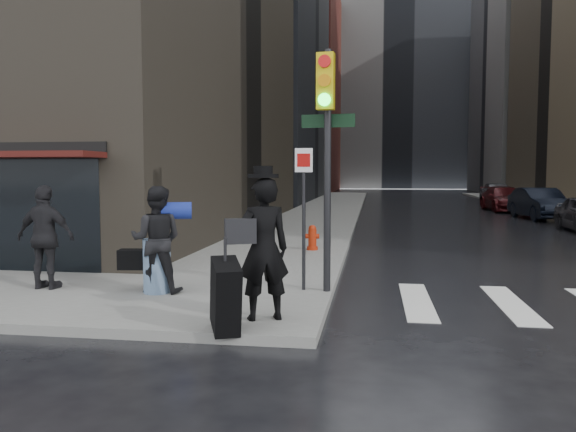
{
  "coord_description": "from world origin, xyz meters",
  "views": [
    {
      "loc": [
        2.71,
        -9.08,
        2.28
      ],
      "look_at": [
        0.8,
        3.47,
        1.3
      ],
      "focal_mm": 35.0,
      "sensor_mm": 36.0,
      "label": 1
    }
  ],
  "objects_px": {
    "man_greycoat": "(46,237)",
    "parked_car_3": "(504,199)",
    "parked_car_4": "(497,193)",
    "man_jeans": "(156,239)",
    "parked_car_2": "(540,204)",
    "fire_hydrant": "(312,239)",
    "man_overcoat": "(256,256)",
    "traffic_light": "(325,137)"
  },
  "relations": [
    {
      "from": "fire_hydrant",
      "to": "parked_car_2",
      "type": "height_order",
      "value": "parked_car_2"
    },
    {
      "from": "man_greycoat",
      "to": "parked_car_4",
      "type": "distance_m",
      "value": 34.78
    },
    {
      "from": "man_greycoat",
      "to": "fire_hydrant",
      "type": "distance_m",
      "value": 7.33
    },
    {
      "from": "man_overcoat",
      "to": "parked_car_2",
      "type": "xyz_separation_m",
      "value": [
        9.71,
        21.19,
        -0.33
      ]
    },
    {
      "from": "man_jeans",
      "to": "man_greycoat",
      "type": "distance_m",
      "value": 2.12
    },
    {
      "from": "fire_hydrant",
      "to": "parked_car_3",
      "type": "relative_size",
      "value": 0.14
    },
    {
      "from": "parked_car_4",
      "to": "parked_car_2",
      "type": "bearing_deg",
      "value": -90.5
    },
    {
      "from": "parked_car_3",
      "to": "parked_car_4",
      "type": "distance_m",
      "value": 6.11
    },
    {
      "from": "man_jeans",
      "to": "parked_car_3",
      "type": "relative_size",
      "value": 0.38
    },
    {
      "from": "man_jeans",
      "to": "traffic_light",
      "type": "relative_size",
      "value": 0.44
    },
    {
      "from": "parked_car_3",
      "to": "parked_car_4",
      "type": "height_order",
      "value": "parked_car_4"
    },
    {
      "from": "fire_hydrant",
      "to": "parked_car_4",
      "type": "bearing_deg",
      "value": 68.25
    },
    {
      "from": "man_overcoat",
      "to": "parked_car_3",
      "type": "distance_m",
      "value": 28.8
    },
    {
      "from": "man_overcoat",
      "to": "fire_hydrant",
      "type": "bearing_deg",
      "value": -112.87
    },
    {
      "from": "man_overcoat",
      "to": "traffic_light",
      "type": "relative_size",
      "value": 0.53
    },
    {
      "from": "parked_car_3",
      "to": "man_overcoat",
      "type": "bearing_deg",
      "value": -111.43
    },
    {
      "from": "parked_car_4",
      "to": "man_overcoat",
      "type": "bearing_deg",
      "value": -105.12
    },
    {
      "from": "parked_car_3",
      "to": "man_jeans",
      "type": "bearing_deg",
      "value": -116.72
    },
    {
      "from": "man_greycoat",
      "to": "traffic_light",
      "type": "height_order",
      "value": "traffic_light"
    },
    {
      "from": "parked_car_2",
      "to": "man_jeans",
      "type": "bearing_deg",
      "value": -126.9
    },
    {
      "from": "man_jeans",
      "to": "traffic_light",
      "type": "height_order",
      "value": "traffic_light"
    },
    {
      "from": "man_greycoat",
      "to": "parked_car_3",
      "type": "xyz_separation_m",
      "value": [
        13.66,
        25.55,
        -0.38
      ]
    },
    {
      "from": "man_greycoat",
      "to": "parked_car_3",
      "type": "distance_m",
      "value": 28.98
    },
    {
      "from": "fire_hydrant",
      "to": "parked_car_2",
      "type": "bearing_deg",
      "value": 54.42
    },
    {
      "from": "man_jeans",
      "to": "man_greycoat",
      "type": "height_order",
      "value": "man_greycoat"
    },
    {
      "from": "man_greycoat",
      "to": "parked_car_4",
      "type": "relative_size",
      "value": 0.39
    },
    {
      "from": "fire_hydrant",
      "to": "parked_car_2",
      "type": "distance_m",
      "value": 16.71
    },
    {
      "from": "parked_car_2",
      "to": "parked_car_4",
      "type": "relative_size",
      "value": 0.96
    },
    {
      "from": "man_overcoat",
      "to": "parked_car_4",
      "type": "relative_size",
      "value": 0.47
    },
    {
      "from": "man_greycoat",
      "to": "parked_car_4",
      "type": "bearing_deg",
      "value": -112.06
    },
    {
      "from": "parked_car_3",
      "to": "parked_car_4",
      "type": "relative_size",
      "value": 1.03
    },
    {
      "from": "man_overcoat",
      "to": "parked_car_3",
      "type": "bearing_deg",
      "value": -131.94
    },
    {
      "from": "traffic_light",
      "to": "parked_car_2",
      "type": "height_order",
      "value": "traffic_light"
    },
    {
      "from": "traffic_light",
      "to": "parked_car_4",
      "type": "height_order",
      "value": "traffic_light"
    },
    {
      "from": "parked_car_4",
      "to": "man_greycoat",
      "type": "bearing_deg",
      "value": -112.69
    },
    {
      "from": "man_greycoat",
      "to": "traffic_light",
      "type": "xyz_separation_m",
      "value": [
        5.06,
        0.48,
        1.81
      ]
    },
    {
      "from": "parked_car_2",
      "to": "parked_car_4",
      "type": "xyz_separation_m",
      "value": [
        0.52,
        12.09,
        0.06
      ]
    },
    {
      "from": "traffic_light",
      "to": "parked_car_3",
      "type": "bearing_deg",
      "value": 76.28
    },
    {
      "from": "man_jeans",
      "to": "parked_car_3",
      "type": "bearing_deg",
      "value": -122.85
    },
    {
      "from": "man_jeans",
      "to": "man_greycoat",
      "type": "relative_size",
      "value": 0.99
    },
    {
      "from": "man_jeans",
      "to": "man_greycoat",
      "type": "bearing_deg",
      "value": -8.66
    },
    {
      "from": "man_overcoat",
      "to": "parked_car_2",
      "type": "distance_m",
      "value": 23.31
    }
  ]
}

